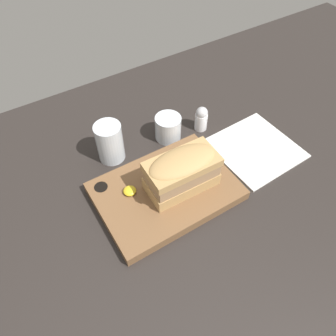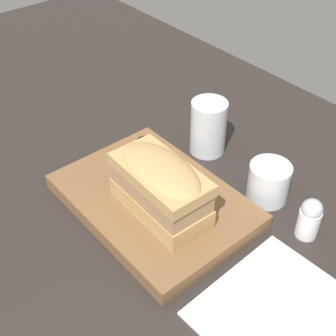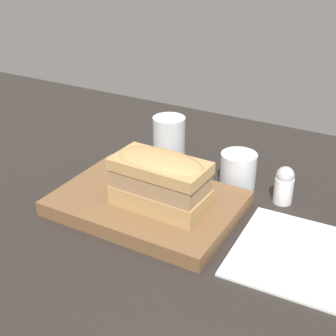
{
  "view_description": "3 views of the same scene",
  "coord_description": "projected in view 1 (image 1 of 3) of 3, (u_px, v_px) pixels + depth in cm",
  "views": [
    {
      "loc": [
        -30.67,
        -38.19,
        61.66
      ],
      "look_at": [
        -8.05,
        -1.7,
        10.25
      ],
      "focal_mm": 35.0,
      "sensor_mm": 36.0,
      "label": 1
    },
    {
      "loc": [
        32.68,
        -34.27,
        53.91
      ],
      "look_at": [
        -7.81,
        -0.04,
        9.45
      ],
      "focal_mm": 50.0,
      "sensor_mm": 36.0,
      "label": 2
    },
    {
      "loc": [
        27.06,
        -58.36,
        44.31
      ],
      "look_at": [
        -5.08,
        -1.75,
        10.62
      ],
      "focal_mm": 50.0,
      "sensor_mm": 36.0,
      "label": 3
    }
  ],
  "objects": [
    {
      "name": "sandwich",
      "position": [
        182.0,
        171.0,
        0.68
      ],
      "size": [
        15.36,
        8.18,
        9.2
      ],
      "rotation": [
        0.0,
        0.0,
        -0.03
      ],
      "color": "tan",
      "rests_on": "serving_board"
    },
    {
      "name": "napkin",
      "position": [
        255.0,
        149.0,
        0.82
      ],
      "size": [
        19.81,
        19.78,
        0.4
      ],
      "rotation": [
        0.0,
        0.0,
        0.04
      ],
      "color": "white",
      "rests_on": "dining_table"
    },
    {
      "name": "serving_board",
      "position": [
        165.0,
        191.0,
        0.72
      ],
      "size": [
        29.72,
        21.12,
        2.52
      ],
      "color": "brown",
      "rests_on": "dining_table"
    },
    {
      "name": "salt_shaker",
      "position": [
        201.0,
        118.0,
        0.84
      ],
      "size": [
        3.24,
        3.24,
        6.76
      ],
      "color": "white",
      "rests_on": "dining_table"
    },
    {
      "name": "water_glass",
      "position": [
        110.0,
        144.0,
        0.77
      ],
      "size": [
        6.31,
        6.31,
        9.9
      ],
      "color": "silver",
      "rests_on": "dining_table"
    },
    {
      "name": "mustard_dollop",
      "position": [
        130.0,
        191.0,
        0.7
      ],
      "size": [
        2.8,
        2.8,
        1.12
      ],
      "color": "gold",
      "rests_on": "serving_board"
    },
    {
      "name": "dining_table",
      "position": [
        193.0,
        175.0,
        0.78
      ],
      "size": [
        196.54,
        90.6,
        2.0
      ],
      "color": "#282321",
      "rests_on": "ground"
    },
    {
      "name": "wine_glass",
      "position": [
        168.0,
        129.0,
        0.82
      ],
      "size": [
        6.56,
        6.56,
        6.36
      ],
      "color": "silver",
      "rests_on": "dining_table"
    }
  ]
}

